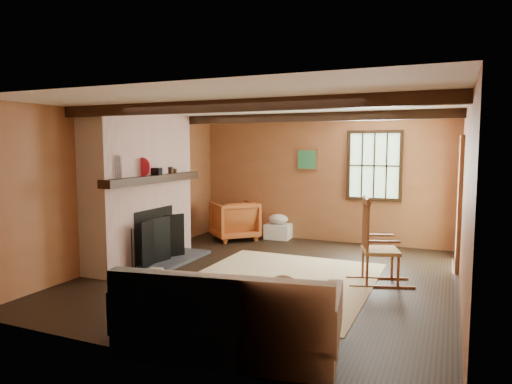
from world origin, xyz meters
The scene contains 10 objects.
ground centered at (0.00, 0.00, 0.00)m, with size 5.50×5.50×0.00m, color black.
room_envelope centered at (0.22, 0.26, 1.63)m, with size 5.02×5.52×2.44m.
fireplace centered at (-2.23, 0.00, 1.10)m, with size 1.02×2.30×2.40m.
rug centered at (0.20, -0.20, 0.00)m, with size 2.50×3.00×0.01m, color tan.
rocking_chair centered at (1.45, 0.27, 0.50)m, with size 0.95×0.69×1.18m.
sofa centered at (0.55, -2.40, 0.29)m, with size 2.11×1.20×0.80m.
firewood_pile centered at (-1.91, 2.60, 0.11)m, with size 0.63×0.11×0.23m.
laundry_basket centered at (-0.84, 2.55, 0.15)m, with size 0.50×0.38×0.30m, color white.
basket_pillow centered at (-0.84, 2.55, 0.40)m, with size 0.41×0.33×0.20m, color beige.
armchair centered at (-1.62, 2.15, 0.39)m, with size 0.82×0.85×0.77m, color #BF6026.
Camera 1 is at (2.36, -5.96, 1.87)m, focal length 32.00 mm.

